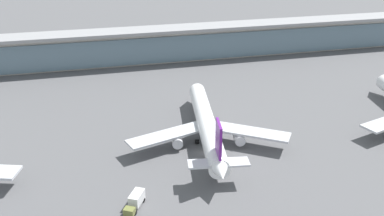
# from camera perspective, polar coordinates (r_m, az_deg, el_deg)

# --- Properties ---
(ground_plane) EXTENTS (1200.00, 1200.00, 0.00)m
(ground_plane) POSITION_cam_1_polar(r_m,az_deg,el_deg) (119.75, 1.64, -5.84)
(ground_plane) COLOR #515154
(airliner_centre_stand) EXTENTS (45.28, 59.42, 15.85)m
(airliner_centre_stand) POSITION_cam_1_polar(r_m,az_deg,el_deg) (123.53, 1.94, -2.24)
(airliner_centre_stand) COLOR white
(airliner_centre_stand) RESTS_ON ground
(service_truck_under_wing_olive) EXTENTS (5.64, 7.47, 3.10)m
(service_truck_under_wing_olive) POSITION_cam_1_polar(r_m,az_deg,el_deg) (99.26, -7.41, -11.90)
(service_truck_under_wing_olive) COLOR olive
(service_truck_under_wing_olive) RESTS_ON ground
(terminal_building) EXTENTS (267.74, 12.80, 15.20)m
(terminal_building) POSITION_cam_1_polar(r_m,az_deg,el_deg) (191.84, -5.03, 8.26)
(terminal_building) COLOR beige
(terminal_building) RESTS_ON ground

